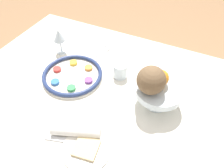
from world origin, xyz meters
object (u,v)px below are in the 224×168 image
(coconut, at_px, (151,80))
(napkin_roll, at_px, (76,130))
(bread_plate, at_px, (86,149))
(wine_glass, at_px, (59,36))
(fruit_stand, at_px, (159,92))
(cup_mid, at_px, (162,75))
(seder_plate, at_px, (72,75))
(orange_fruit, at_px, (160,78))
(cup_near, at_px, (120,71))

(coconut, distance_m, napkin_roll, 0.36)
(bread_plate, bearing_deg, wine_glass, 133.26)
(fruit_stand, xyz_separation_m, bread_plate, (-0.17, -0.33, -0.08))
(cup_mid, bearing_deg, seder_plate, -157.43)
(wine_glass, bearing_deg, seder_plate, -41.34)
(wine_glass, relative_size, orange_fruit, 2.02)
(seder_plate, relative_size, cup_near, 4.04)
(wine_glass, distance_m, coconut, 0.61)
(fruit_stand, distance_m, napkin_roll, 0.39)
(bread_plate, bearing_deg, napkin_roll, 149.89)
(coconut, relative_size, cup_mid, 1.58)
(fruit_stand, height_order, coconut, coconut)
(seder_plate, bearing_deg, cup_near, 27.78)
(orange_fruit, relative_size, napkin_roll, 0.36)
(fruit_stand, relative_size, cup_mid, 2.74)
(seder_plate, relative_size, coconut, 2.55)
(seder_plate, bearing_deg, orange_fruit, 5.05)
(seder_plate, relative_size, orange_fruit, 4.20)
(wine_glass, distance_m, napkin_roll, 0.57)
(cup_mid, bearing_deg, cup_near, -163.55)
(bread_plate, height_order, napkin_roll, napkin_roll)
(coconut, xyz_separation_m, napkin_roll, (-0.21, -0.26, -0.14))
(seder_plate, height_order, bread_plate, seder_plate)
(fruit_stand, xyz_separation_m, napkin_roll, (-0.24, -0.29, -0.06))
(fruit_stand, bearing_deg, bread_plate, -117.27)
(orange_fruit, height_order, cup_near, orange_fruit)
(orange_fruit, distance_m, bread_plate, 0.41)
(wine_glass, relative_size, cup_near, 1.95)
(cup_mid, bearing_deg, fruit_stand, -80.36)
(wine_glass, height_order, napkin_roll, wine_glass)
(orange_fruit, xyz_separation_m, cup_mid, (-0.02, 0.13, -0.10))
(bread_plate, distance_m, napkin_roll, 0.09)
(cup_mid, bearing_deg, wine_glass, -178.16)
(wine_glass, bearing_deg, bread_plate, -46.74)
(wine_glass, xyz_separation_m, coconut, (0.58, -0.17, 0.06))
(bread_plate, bearing_deg, coconut, 65.63)
(orange_fruit, relative_size, cup_mid, 0.96)
(fruit_stand, relative_size, cup_near, 2.74)
(coconut, relative_size, cup_near, 1.58)
(bread_plate, relative_size, cup_mid, 2.52)
(napkin_roll, bearing_deg, fruit_stand, 50.04)
(cup_mid, bearing_deg, bread_plate, -106.51)
(coconut, distance_m, cup_near, 0.26)
(orange_fruit, height_order, bread_plate, orange_fruit)
(orange_fruit, xyz_separation_m, bread_plate, (-0.16, -0.36, -0.14))
(orange_fruit, distance_m, cup_near, 0.25)
(orange_fruit, distance_m, cup_mid, 0.17)
(seder_plate, xyz_separation_m, bread_plate, (0.27, -0.32, -0.01))
(fruit_stand, distance_m, cup_mid, 0.17)
(bread_plate, xyz_separation_m, cup_mid, (0.15, 0.49, 0.03))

